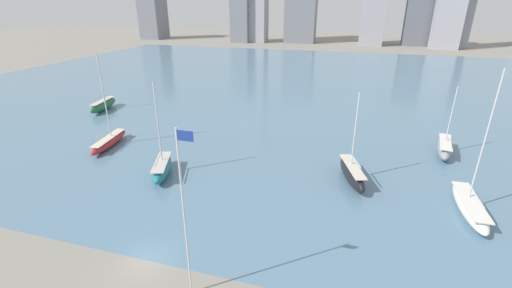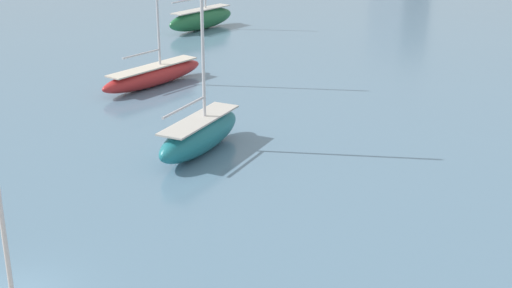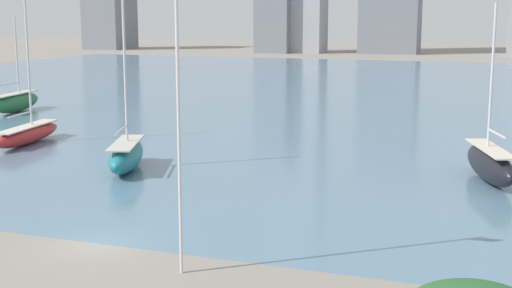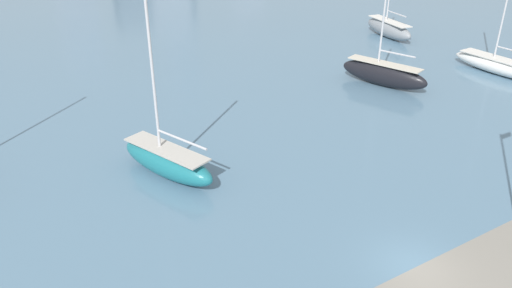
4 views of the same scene
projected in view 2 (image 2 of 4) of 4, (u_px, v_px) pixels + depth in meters
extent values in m
ellipsoid|color=#236B3D|center=(201.00, 19.00, 71.92)|extent=(3.01, 9.17, 2.08)
cube|color=#BCB7AD|center=(201.00, 9.00, 71.58)|extent=(2.47, 7.52, 0.10)
cube|color=#2D2D33|center=(201.00, 25.00, 72.12)|extent=(0.39, 1.63, 0.93)
cylinder|color=silver|center=(189.00, 0.00, 69.92)|extent=(0.83, 4.74, 0.14)
ellipsoid|color=#B72828|center=(153.00, 76.00, 52.44)|extent=(3.16, 9.88, 1.49)
cube|color=beige|center=(153.00, 67.00, 52.20)|extent=(2.59, 8.10, 0.10)
cube|color=#2D2D33|center=(154.00, 81.00, 52.59)|extent=(0.42, 1.76, 0.67)
cylinder|color=silver|center=(141.00, 54.00, 51.02)|extent=(0.68, 3.56, 0.14)
ellipsoid|color=#1E757F|center=(200.00, 135.00, 39.61)|extent=(4.56, 7.95, 1.95)
cube|color=#BCB7AD|center=(199.00, 120.00, 39.28)|extent=(3.74, 6.52, 0.10)
cube|color=#2D2D33|center=(200.00, 144.00, 39.80)|extent=(0.64, 1.36, 0.88)
cylinder|color=silver|center=(202.00, 25.00, 37.97)|extent=(0.18, 0.18, 10.18)
cylinder|color=silver|center=(184.00, 107.00, 37.61)|extent=(1.59, 3.96, 0.14)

